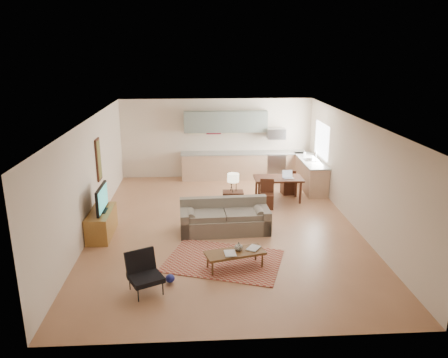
{
  "coord_description": "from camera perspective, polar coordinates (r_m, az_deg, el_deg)",
  "views": [
    {
      "loc": [
        -0.63,
        -10.22,
        4.31
      ],
      "look_at": [
        0.0,
        0.3,
        1.15
      ],
      "focal_mm": 35.0,
      "sensor_mm": 36.0,
      "label": 1
    }
  ],
  "objects": [
    {
      "name": "tv",
      "position": [
        10.64,
        -15.69,
        -2.51
      ],
      "size": [
        0.1,
        1.03,
        0.62
      ],
      "primitive_type": null,
      "color": "black",
      "rests_on": "tv_credenza"
    },
    {
      "name": "triptych",
      "position": [
        14.92,
        -1.36,
        6.81
      ],
      "size": [
        1.7,
        0.04,
        0.5
      ],
      "primitive_type": null,
      "color": "beige",
      "rests_on": "room"
    },
    {
      "name": "table_lamp",
      "position": [
        11.59,
        1.2,
        -0.44
      ],
      "size": [
        0.32,
        0.32,
        0.51
      ],
      "primitive_type": null,
      "rotation": [
        0.0,
        0.0,
        -0.03
      ],
      "color": "beige",
      "rests_on": "console_table"
    },
    {
      "name": "kitchen_counter_back",
      "position": [
        14.98,
        2.54,
        1.79
      ],
      "size": [
        4.26,
        0.64,
        0.92
      ],
      "primitive_type": null,
      "color": "tan",
      "rests_on": "ground"
    },
    {
      "name": "book_a",
      "position": [
        8.83,
        0.07,
        -9.75
      ],
      "size": [
        0.27,
        0.34,
        0.03
      ],
      "primitive_type": "imported",
      "rotation": [
        0.0,
        0.0,
        0.08
      ],
      "color": "maroon",
      "rests_on": "coffee_table"
    },
    {
      "name": "book_b",
      "position": [
        9.14,
        3.26,
        -8.86
      ],
      "size": [
        0.5,
        0.5,
        0.02
      ],
      "primitive_type": "imported",
      "rotation": [
        0.0,
        0.0,
        -0.58
      ],
      "color": "navy",
      "rests_on": "coffee_table"
    },
    {
      "name": "dining_chair_far",
      "position": [
        13.52,
        8.36,
        -0.34
      ],
      "size": [
        0.42,
        0.43,
        0.78
      ],
      "primitive_type": null,
      "rotation": [
        0.0,
        0.0,
        3.26
      ],
      "color": "#34190F",
      "rests_on": "floor"
    },
    {
      "name": "armchair",
      "position": [
        8.24,
        -10.22,
        -12.12
      ],
      "size": [
        0.88,
        0.88,
        0.75
      ],
      "primitive_type": null,
      "rotation": [
        0.0,
        0.0,
        0.46
      ],
      "color": "black",
      "rests_on": "floor"
    },
    {
      "name": "tv_credenza",
      "position": [
        10.86,
        -15.7,
        -5.58
      ],
      "size": [
        0.51,
        1.33,
        0.62
      ],
      "primitive_type": null,
      "color": "brown",
      "rests_on": "floor"
    },
    {
      "name": "sofa",
      "position": [
        10.64,
        0.09,
        -4.93
      ],
      "size": [
        2.29,
        1.09,
        0.78
      ],
      "primitive_type": null,
      "rotation": [
        0.0,
        0.0,
        0.05
      ],
      "color": "#686052",
      "rests_on": "floor"
    },
    {
      "name": "coffee_table",
      "position": [
        9.03,
        1.44,
        -10.5
      ],
      "size": [
        1.3,
        0.78,
        0.37
      ],
      "primitive_type": null,
      "rotation": [
        0.0,
        0.0,
        0.26
      ],
      "color": "#513317",
      "rests_on": "floor"
    },
    {
      "name": "console_table",
      "position": [
        11.77,
        1.18,
        -3.12
      ],
      "size": [
        0.56,
        0.38,
        0.64
      ],
      "primitive_type": null,
      "rotation": [
        0.0,
        0.0,
        -0.02
      ],
      "color": "#34190F",
      "rests_on": "floor"
    },
    {
      "name": "rug",
      "position": [
        9.37,
        -0.08,
        -10.62
      ],
      "size": [
        2.75,
        2.29,
        0.02
      ],
      "primitive_type": "cube",
      "rotation": [
        0.0,
        0.0,
        -0.32
      ],
      "color": "maroon",
      "rests_on": "floor"
    },
    {
      "name": "dining_chair_near",
      "position": [
        12.25,
        5.62,
        -1.99
      ],
      "size": [
        0.44,
        0.46,
        0.8
      ],
      "primitive_type": null,
      "rotation": [
        0.0,
        0.0,
        -0.16
      ],
      "color": "#34190F",
      "rests_on": "floor"
    },
    {
      "name": "upper_cabinets",
      "position": [
        14.77,
        0.22,
        7.5
      ],
      "size": [
        2.8,
        0.34,
        0.7
      ],
      "primitive_type": "cube",
      "color": "slate",
      "rests_on": "room"
    },
    {
      "name": "wall_art_left",
      "position": [
        11.74,
        -16.04,
        2.44
      ],
      "size": [
        0.06,
        0.42,
        1.1
      ],
      "primitive_type": null,
      "color": "olive",
      "rests_on": "room"
    },
    {
      "name": "kitchen_range",
      "position": [
        15.14,
        6.69,
        1.81
      ],
      "size": [
        0.62,
        0.62,
        0.9
      ],
      "primitive_type": "cube",
      "color": "#A5A8AD",
      "rests_on": "ground"
    },
    {
      "name": "vase",
      "position": [
        8.98,
        1.93,
        -8.76
      ],
      "size": [
        0.25,
        0.25,
        0.18
      ],
      "primitive_type": "imported",
      "rotation": [
        0.0,
        0.0,
        0.25
      ],
      "color": "black",
      "rests_on": "coffee_table"
    },
    {
      "name": "laptop",
      "position": [
        12.73,
        8.43,
        0.57
      ],
      "size": [
        0.33,
        0.26,
        0.22
      ],
      "primitive_type": null,
      "rotation": [
        0.0,
        0.0,
        0.15
      ],
      "color": "#A5A8AD",
      "rests_on": "dining_table"
    },
    {
      "name": "kitchen_microwave",
      "position": [
        14.91,
        6.82,
        5.91
      ],
      "size": [
        0.62,
        0.4,
        0.35
      ],
      "primitive_type": "cube",
      "color": "#A5A8AD",
      "rests_on": "room"
    },
    {
      "name": "dining_table",
      "position": [
        12.89,
        7.05,
        -1.31
      ],
      "size": [
        1.39,
        0.8,
        0.7
      ],
      "primitive_type": null,
      "rotation": [
        0.0,
        0.0,
        -0.01
      ],
      "color": "#34190F",
      "rests_on": "floor"
    },
    {
      "name": "room",
      "position": [
        10.66,
        0.1,
        0.57
      ],
      "size": [
        9.0,
        9.0,
        9.0
      ],
      "color": "#9F6947",
      "rests_on": "ground"
    },
    {
      "name": "soap_bottle",
      "position": [
        14.48,
        10.5,
        3.26
      ],
      "size": [
        0.11,
        0.11,
        0.19
      ],
      "primitive_type": "imported",
      "rotation": [
        0.0,
        0.0,
        -0.16
      ],
      "color": "beige",
      "rests_on": "kitchen_counter_right"
    },
    {
      "name": "kitchen_counter_right",
      "position": [
        14.22,
        11.2,
        0.66
      ],
      "size": [
        0.64,
        2.26,
        0.92
      ],
      "primitive_type": null,
      "color": "tan",
      "rests_on": "ground"
    },
    {
      "name": "window_right",
      "position": [
        14.04,
        12.64,
        4.96
      ],
      "size": [
        0.02,
        1.4,
        1.05
      ],
      "primitive_type": "cube",
      "color": "white",
      "rests_on": "room"
    }
  ]
}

